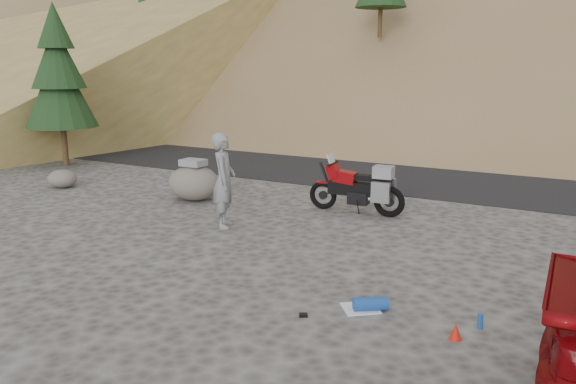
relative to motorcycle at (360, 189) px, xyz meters
The scene contains 12 objects.
ground 3.59m from the motorcycle, 81.86° to the right, with size 140.00×140.00×0.00m, color #3E3C3A.
road 5.54m from the motorcycle, 84.78° to the left, with size 120.00×7.00×0.05m, color black.
conifer_verge 10.80m from the motorcycle, behind, with size 2.20×2.20×5.04m.
motorcycle is the anchor object (origin of this frame).
man 3.06m from the motorcycle, 131.20° to the right, with size 0.69×0.45×1.88m, color gray.
boulder 4.00m from the motorcycle, 168.95° to the right, with size 1.47×1.32×1.01m.
small_rock 7.96m from the motorcycle, behind, with size 0.82×0.75×0.47m.
gear_white_cloth 4.98m from the motorcycle, 68.03° to the right, with size 0.46×0.41×0.02m, color white.
gear_blue_mat 5.01m from the motorcycle, 66.56° to the right, with size 0.18×0.18×0.46m, color #194597.
gear_bottle 5.56m from the motorcycle, 52.79° to the right, with size 0.07×0.07×0.19m, color #194597.
gear_funnel 5.79m from the motorcycle, 56.96° to the right, with size 0.15×0.15×0.20m, color red.
gear_glove_b 5.35m from the motorcycle, 75.96° to the right, with size 0.11×0.08×0.04m, color black.
Camera 1 is at (3.86, -7.61, 3.18)m, focal length 35.00 mm.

